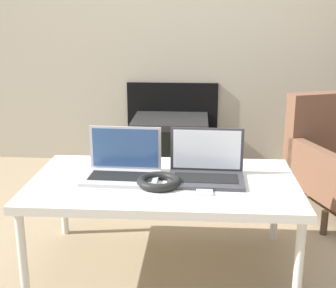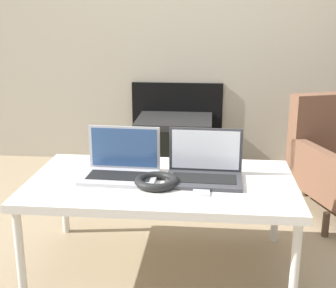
% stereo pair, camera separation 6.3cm
% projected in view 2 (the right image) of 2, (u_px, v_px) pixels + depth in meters
% --- Properties ---
extents(ground_plane, '(14.00, 14.00, 0.00)m').
position_uv_depth(ground_plane, '(159.00, 279.00, 2.05)').
color(ground_plane, '#998466').
extents(table, '(1.17, 0.66, 0.42)m').
position_uv_depth(table, '(162.00, 187.00, 2.06)').
color(table, silver).
rests_on(table, ground_plane).
extents(laptop_left, '(0.34, 0.23, 0.21)m').
position_uv_depth(laptop_left, '(121.00, 166.00, 2.08)').
color(laptop_left, '#B2B2B7').
rests_on(laptop_left, table).
extents(laptop_right, '(0.33, 0.23, 0.21)m').
position_uv_depth(laptop_right, '(204.00, 169.00, 2.05)').
color(laptop_right, '#38383D').
rests_on(laptop_right, table).
extents(headphones, '(0.19, 0.19, 0.04)m').
position_uv_depth(headphones, '(157.00, 181.00, 1.98)').
color(headphones, black).
rests_on(headphones, table).
extents(phone, '(0.07, 0.15, 0.01)m').
position_uv_depth(phone, '(202.00, 189.00, 1.94)').
color(phone, silver).
rests_on(phone, table).
extents(tv, '(0.53, 0.47, 0.40)m').
position_uv_depth(tv, '(174.00, 145.00, 3.37)').
color(tv, black).
rests_on(tv, ground_plane).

